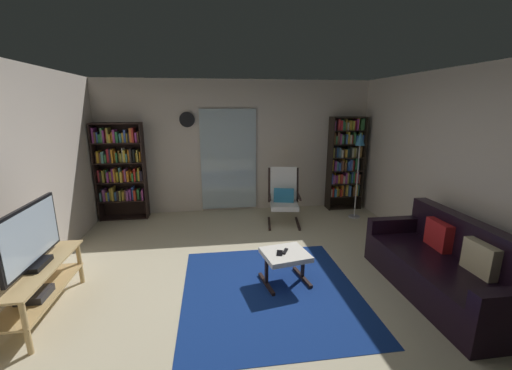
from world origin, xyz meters
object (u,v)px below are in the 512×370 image
(television, at_px, (31,238))
(floor_lamp_by_shelf, at_px, (359,151))
(tv_remote, at_px, (285,251))
(cell_phone, at_px, (280,253))
(leather_sofa, at_px, (446,268))
(bookshelf_near_sofa, at_px, (345,161))
(tv_stand, at_px, (38,284))
(bookshelf_near_tv, at_px, (120,167))
(lounge_armchair, at_px, (284,195))
(wall_clock, at_px, (187,120))
(ottoman, at_px, (285,258))

(television, height_order, floor_lamp_by_shelf, floor_lamp_by_shelf)
(tv_remote, bearing_deg, cell_phone, -132.62)
(leather_sofa, bearing_deg, bookshelf_near_sofa, 88.07)
(tv_stand, xyz_separation_m, tv_remote, (2.62, 0.27, 0.05))
(television, xyz_separation_m, tv_remote, (2.62, 0.25, -0.44))
(leather_sofa, xyz_separation_m, cell_phone, (-1.84, 0.46, 0.09))
(bookshelf_near_sofa, relative_size, cell_phone, 13.53)
(tv_stand, distance_m, cell_phone, 2.56)
(bookshelf_near_tv, xyz_separation_m, bookshelf_near_sofa, (4.41, 0.01, 0.02))
(leather_sofa, height_order, floor_lamp_by_shelf, floor_lamp_by_shelf)
(leather_sofa, height_order, lounge_armchair, lounge_armchair)
(leather_sofa, height_order, wall_clock, wall_clock)
(bookshelf_near_sofa, bearing_deg, floor_lamp_by_shelf, -90.14)
(tv_stand, relative_size, cell_phone, 9.00)
(lounge_armchair, height_order, floor_lamp_by_shelf, floor_lamp_by_shelf)
(cell_phone, distance_m, floor_lamp_by_shelf, 3.01)
(leather_sofa, distance_m, cell_phone, 1.90)
(tv_remote, bearing_deg, bookshelf_near_sofa, 82.42)
(tv_stand, distance_m, ottoman, 2.64)
(wall_clock, bearing_deg, tv_remote, -65.67)
(lounge_armchair, xyz_separation_m, tv_remote, (-0.43, -1.99, -0.13))
(tv_stand, relative_size, lounge_armchair, 1.23)
(television, bearing_deg, tv_remote, 5.48)
(tv_stand, bearing_deg, ottoman, 5.62)
(tv_stand, xyz_separation_m, ottoman, (2.62, 0.26, -0.03))
(lounge_armchair, height_order, wall_clock, wall_clock)
(tv_stand, xyz_separation_m, cell_phone, (2.55, 0.24, 0.05))
(wall_clock, bearing_deg, cell_phone, -67.11)
(wall_clock, bearing_deg, ottoman, -65.72)
(tv_stand, distance_m, leather_sofa, 4.39)
(bookshelf_near_sofa, distance_m, lounge_armchair, 1.67)
(floor_lamp_by_shelf, bearing_deg, bookshelf_near_sofa, 89.86)
(floor_lamp_by_shelf, bearing_deg, television, -152.52)
(lounge_armchair, bearing_deg, leather_sofa, -61.67)
(lounge_armchair, bearing_deg, tv_remote, -102.29)
(tv_stand, relative_size, leather_sofa, 0.66)
(ottoman, bearing_deg, leather_sofa, -15.08)
(cell_phone, bearing_deg, bookshelf_near_sofa, 68.95)
(leather_sofa, xyz_separation_m, tv_remote, (-1.76, 0.48, 0.10))
(bookshelf_near_tv, bearing_deg, cell_phone, -47.62)
(tv_stand, relative_size, ottoman, 2.10)
(bookshelf_near_tv, xyz_separation_m, wall_clock, (1.26, 0.16, 0.86))
(lounge_armchair, relative_size, wall_clock, 3.53)
(bookshelf_near_sofa, xyz_separation_m, ottoman, (-1.87, -2.69, -0.68))
(bookshelf_near_tv, distance_m, cell_phone, 3.70)
(leather_sofa, xyz_separation_m, lounge_armchair, (-1.33, 2.47, 0.23))
(lounge_armchair, distance_m, floor_lamp_by_shelf, 1.63)
(wall_clock, bearing_deg, floor_lamp_by_shelf, -13.33)
(lounge_armchair, xyz_separation_m, cell_phone, (-0.51, -2.01, -0.13))
(bookshelf_near_sofa, relative_size, tv_remote, 13.15)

